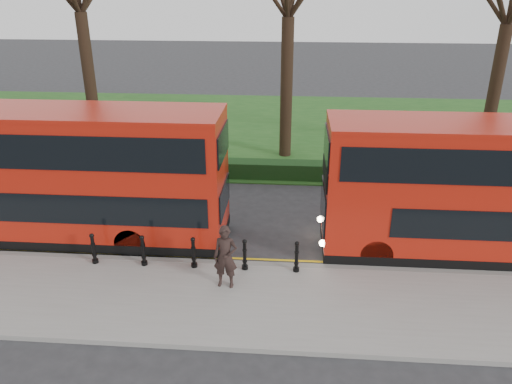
# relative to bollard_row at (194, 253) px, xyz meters

# --- Properties ---
(ground) EXTENTS (120.00, 120.00, 0.00)m
(ground) POSITION_rel_bollard_row_xyz_m (0.60, 1.35, -0.65)
(ground) COLOR #28282B
(ground) RESTS_ON ground
(pavement) EXTENTS (60.00, 4.00, 0.15)m
(pavement) POSITION_rel_bollard_row_xyz_m (0.60, -1.65, -0.57)
(pavement) COLOR gray
(pavement) RESTS_ON ground
(kerb) EXTENTS (60.00, 0.25, 0.16)m
(kerb) POSITION_rel_bollard_row_xyz_m (0.60, 0.35, -0.57)
(kerb) COLOR slate
(kerb) RESTS_ON ground
(grass_verge) EXTENTS (60.00, 18.00, 0.06)m
(grass_verge) POSITION_rel_bollard_row_xyz_m (0.60, 16.35, -0.62)
(grass_verge) COLOR #1D4A18
(grass_verge) RESTS_ON ground
(hedge) EXTENTS (60.00, 0.90, 0.80)m
(hedge) POSITION_rel_bollard_row_xyz_m (0.60, 8.15, -0.25)
(hedge) COLOR black
(hedge) RESTS_ON ground
(yellow_line_outer) EXTENTS (60.00, 0.10, 0.01)m
(yellow_line_outer) POSITION_rel_bollard_row_xyz_m (0.60, 0.65, -0.64)
(yellow_line_outer) COLOR yellow
(yellow_line_outer) RESTS_ON ground
(yellow_line_inner) EXTENTS (60.00, 0.10, 0.01)m
(yellow_line_inner) POSITION_rel_bollard_row_xyz_m (0.60, 0.85, -0.64)
(yellow_line_inner) COLOR yellow
(yellow_line_inner) RESTS_ON ground
(bollard_row) EXTENTS (6.60, 0.15, 1.00)m
(bollard_row) POSITION_rel_bollard_row_xyz_m (0.00, 0.00, 0.00)
(bollard_row) COLOR black
(bollard_row) RESTS_ON pavement
(bus_lead) EXTENTS (11.72, 2.69, 4.66)m
(bus_lead) POSITION_rel_bollard_row_xyz_m (-5.11, 1.88, 1.70)
(bus_lead) COLOR #A8190C
(bus_lead) RESTS_ON ground
(bus_rear) EXTENTS (11.42, 2.62, 4.54)m
(bus_rear) POSITION_rel_bollard_row_xyz_m (9.77, 1.77, 1.64)
(bus_rear) COLOR #A8190C
(bus_rear) RESTS_ON ground
(pedestrian) EXTENTS (0.74, 0.52, 1.95)m
(pedestrian) POSITION_rel_bollard_row_xyz_m (1.15, -0.95, 0.47)
(pedestrian) COLOR black
(pedestrian) RESTS_ON pavement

